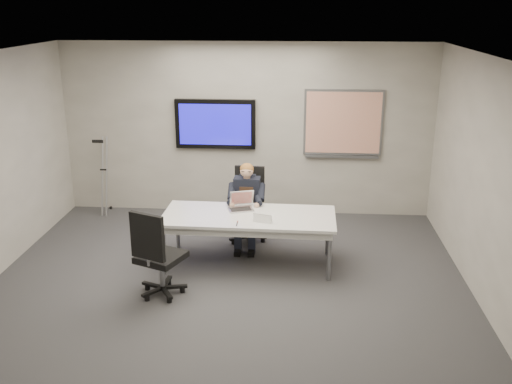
# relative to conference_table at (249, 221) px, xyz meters

# --- Properties ---
(floor) EXTENTS (6.00, 6.00, 0.02)m
(floor) POSITION_rel_conference_table_xyz_m (-0.21, -0.96, -0.62)
(floor) COLOR #343437
(floor) RESTS_ON ground
(ceiling) EXTENTS (6.00, 6.00, 0.02)m
(ceiling) POSITION_rel_conference_table_xyz_m (-0.21, -0.96, 2.18)
(ceiling) COLOR white
(ceiling) RESTS_ON wall_back
(wall_back) EXTENTS (6.00, 0.02, 2.80)m
(wall_back) POSITION_rel_conference_table_xyz_m (-0.21, 2.04, 0.78)
(wall_back) COLOR gray
(wall_back) RESTS_ON ground
(wall_front) EXTENTS (6.00, 0.02, 2.80)m
(wall_front) POSITION_rel_conference_table_xyz_m (-0.21, -3.96, 0.78)
(wall_front) COLOR gray
(wall_front) RESTS_ON ground
(wall_right) EXTENTS (0.02, 6.00, 2.80)m
(wall_right) POSITION_rel_conference_table_xyz_m (2.79, -0.96, 0.78)
(wall_right) COLOR gray
(wall_right) RESTS_ON ground
(conference_table) EXTENTS (2.30, 1.00, 0.70)m
(conference_table) POSITION_rel_conference_table_xyz_m (0.00, 0.00, 0.00)
(conference_table) COLOR silver
(conference_table) RESTS_ON ground
(tv_display) EXTENTS (1.30, 0.09, 0.80)m
(tv_display) POSITION_rel_conference_table_xyz_m (-0.71, 1.99, 0.88)
(tv_display) COLOR black
(tv_display) RESTS_ON wall_back
(whiteboard) EXTENTS (1.25, 0.08, 1.10)m
(whiteboard) POSITION_rel_conference_table_xyz_m (1.34, 2.01, 0.91)
(whiteboard) COLOR gray
(whiteboard) RESTS_ON wall_back
(office_chair_far) EXTENTS (0.56, 0.56, 1.09)m
(office_chair_far) POSITION_rel_conference_table_xyz_m (-0.08, 0.80, -0.28)
(office_chair_far) COLOR black
(office_chair_far) RESTS_ON ground
(office_chair_near) EXTENTS (0.69, 0.69, 1.11)m
(office_chair_near) POSITION_rel_conference_table_xyz_m (-0.99, -0.97, -0.27)
(office_chair_near) COLOR black
(office_chair_near) RESTS_ON ground
(seated_person) EXTENTS (0.38, 0.65, 1.21)m
(seated_person) POSITION_rel_conference_table_xyz_m (-0.09, 0.56, -0.13)
(seated_person) COLOR #1D2130
(seated_person) RESTS_ON office_chair_far
(crutch) EXTENTS (0.37, 0.79, 1.40)m
(crutch) POSITION_rel_conference_table_xyz_m (-2.55, 1.79, 0.04)
(crutch) COLOR #A0A2A7
(crutch) RESTS_ON ground
(laptop) EXTENTS (0.38, 0.39, 0.23)m
(laptop) POSITION_rel_conference_table_xyz_m (-0.12, 0.24, 0.14)
(laptop) COLOR silver
(laptop) RESTS_ON conference_table
(name_tent) EXTENTS (0.26, 0.14, 0.10)m
(name_tent) POSITION_rel_conference_table_xyz_m (0.20, -0.23, 0.13)
(name_tent) COLOR silver
(name_tent) RESTS_ON conference_table
(pen) EXTENTS (0.01, 0.15, 0.01)m
(pen) POSITION_rel_conference_table_xyz_m (-0.12, -0.33, 0.09)
(pen) COLOR black
(pen) RESTS_ON conference_table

